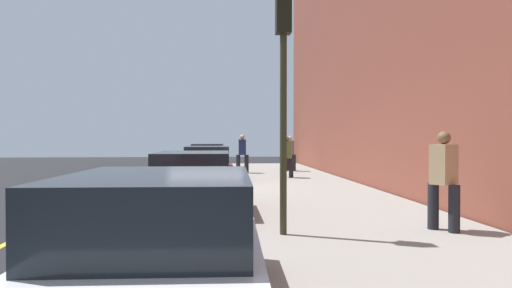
% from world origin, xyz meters
% --- Properties ---
extents(ground_plane, '(56.00, 56.00, 0.00)m').
position_xyz_m(ground_plane, '(0.00, 0.00, 0.00)').
color(ground_plane, black).
extents(sidewalk, '(28.00, 4.60, 0.15)m').
position_xyz_m(sidewalk, '(0.00, -3.30, 0.07)').
color(sidewalk, gray).
rests_on(sidewalk, ground).
extents(lane_stripe_centre, '(28.00, 0.14, 0.01)m').
position_xyz_m(lane_stripe_centre, '(0.00, 3.20, 0.00)').
color(lane_stripe_centre, gold).
rests_on(lane_stripe_centre, ground).
extents(snow_bank_curb, '(4.72, 0.56, 0.22)m').
position_xyz_m(snow_bank_curb, '(3.93, -0.70, 0.11)').
color(snow_bank_curb, white).
rests_on(snow_bank_curb, ground).
extents(parked_car_white, '(4.16, 2.00, 1.51)m').
position_xyz_m(parked_car_white, '(-11.21, 0.05, 0.76)').
color(parked_car_white, black).
rests_on(parked_car_white, ground).
extents(parked_car_red, '(4.64, 1.95, 1.51)m').
position_xyz_m(parked_car_red, '(-4.99, 0.12, 0.76)').
color(parked_car_red, black).
rests_on(parked_car_red, ground).
extents(parked_car_maroon, '(4.65, 1.96, 1.51)m').
position_xyz_m(parked_car_maroon, '(1.98, 0.02, 0.76)').
color(parked_car_maroon, black).
rests_on(parked_car_maroon, ground).
extents(parked_car_silver, '(4.52, 2.02, 1.51)m').
position_xyz_m(parked_car_silver, '(8.63, 0.14, 0.76)').
color(parked_car_silver, black).
rests_on(parked_car_silver, ground).
extents(pedestrian_grey_coat, '(0.56, 0.56, 1.77)m').
position_xyz_m(pedestrian_grey_coat, '(7.15, -4.03, 1.10)').
color(pedestrian_grey_coat, black).
rests_on(pedestrian_grey_coat, sidewalk).
extents(pedestrian_tan_coat, '(0.53, 0.57, 1.80)m').
position_xyz_m(pedestrian_tan_coat, '(-7.60, -4.52, 1.11)').
color(pedestrian_tan_coat, black).
rests_on(pedestrian_tan_coat, sidewalk).
extents(pedestrian_olive_coat, '(0.50, 0.57, 1.75)m').
position_xyz_m(pedestrian_olive_coat, '(3.43, -3.30, 1.08)').
color(pedestrian_olive_coat, black).
rests_on(pedestrian_olive_coat, sidewalk).
extents(pedestrian_navy_coat, '(0.54, 0.60, 1.84)m').
position_xyz_m(pedestrian_navy_coat, '(6.16, -1.55, 1.13)').
color(pedestrian_navy_coat, black).
rests_on(pedestrian_navy_coat, sidewalk).
extents(traffic_light_pole, '(0.35, 0.26, 4.19)m').
position_xyz_m(traffic_light_pole, '(-7.65, -1.59, 2.99)').
color(traffic_light_pole, '#2D2D19').
rests_on(traffic_light_pole, sidewalk).
extents(rolling_suitcase, '(0.34, 0.22, 0.95)m').
position_xyz_m(rolling_suitcase, '(7.65, -4.07, 0.45)').
color(rolling_suitcase, '#471E19').
rests_on(rolling_suitcase, sidewalk).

